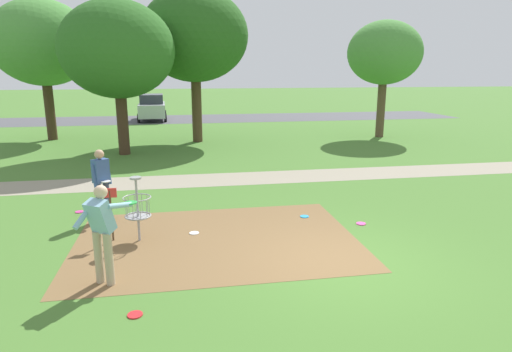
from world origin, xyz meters
The scene contains 17 objects.
ground_plane centered at (0.00, 0.00, 0.00)m, with size 160.00×160.00×0.00m, color #47752D.
dirt_tee_pad centered at (-2.21, 1.52, 0.00)m, with size 5.91×4.20×0.01m, color brown.
disc_golf_basket centered at (-3.90, 1.79, 0.75)m, with size 0.98×0.58×1.39m.
player_foreground_watching centered at (-4.23, -0.09, 0.99)m, with size 0.97×0.79×1.71m.
player_throwing centered at (-4.79, 3.36, 0.97)m, with size 0.45×0.45×1.71m.
frisbee_by_tee centered at (-3.67, -1.22, 0.01)m, with size 0.22×0.22×0.02m, color red.
frisbee_mid_grass centered at (-2.68, 1.99, 0.01)m, with size 0.22×0.22×0.02m, color white.
frisbee_far_left centered at (1.21, 1.93, 0.01)m, with size 0.22×0.22×0.02m, color #E53D99.
frisbee_far_right centered at (-5.51, 4.00, 0.01)m, with size 0.21×0.21×0.02m, color #E53D99.
frisbee_scattered_a centered at (0.04, 2.66, 0.01)m, with size 0.22×0.22×0.02m, color #1E93DB.
tree_near_left centered at (-9.41, 16.83, 4.81)m, with size 4.93×4.93×6.92m.
tree_near_right centered at (-2.02, 14.90, 5.11)m, with size 5.16×5.16×7.32m.
tree_mid_left centered at (-5.27, 11.99, 4.32)m, with size 4.64×4.64×6.31m.
tree_mid_center centered at (7.76, 14.86, 4.37)m, with size 3.84×3.84×6.03m.
parking_lot_strip centered at (0.00, 25.65, 0.00)m, with size 36.00×6.00×0.01m, color #4C4C51.
parked_car_leftmost centered at (-4.79, 25.20, 0.92)m, with size 2.09×4.26×1.84m.
gravel_path centered at (0.00, 6.82, 0.00)m, with size 40.00×1.76×0.00m, color gray.
Camera 1 is at (-2.91, -7.24, 3.53)m, focal length 30.75 mm.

